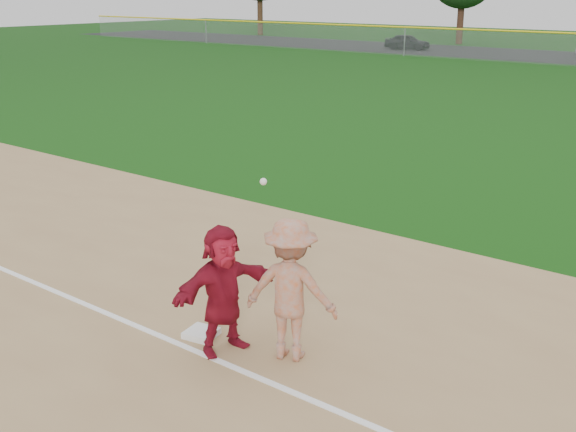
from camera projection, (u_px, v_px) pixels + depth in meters
The scene contains 6 objects.
ground at pixel (223, 326), 10.38m from camera, with size 160.00×160.00×0.00m, color #11420C.
foul_line at pixel (182, 345), 9.78m from camera, with size 60.00×0.10×0.01m, color white.
first_base at pixel (201, 333), 10.03m from camera, with size 0.40×0.40×0.09m, color white.
base_runner at pixel (223, 289), 9.42m from camera, with size 1.62×0.52×1.75m, color maroon.
car_left at pixel (408, 42), 56.99m from camera, with size 1.43×3.54×1.21m, color black.
first_base_play at pixel (291, 290), 9.23m from camera, with size 1.39×1.10×2.31m.
Camera 1 is at (6.61, -6.78, 4.65)m, focal length 45.00 mm.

